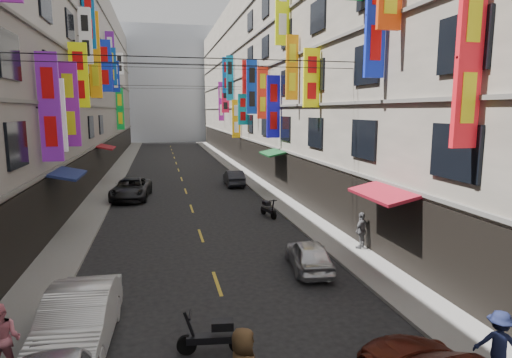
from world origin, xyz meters
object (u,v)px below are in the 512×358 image
car_left_mid (78,321)px  pedestrian_rnear (499,344)px  pedestrian_rfar (362,230)px  car_right_mid (309,255)px  car_left_far (131,189)px  pedestrian_lfar (2,341)px  scooter_far_right (268,209)px  scooter_crossing (214,337)px  car_right_far (234,178)px

car_left_mid → pedestrian_rnear: bearing=-17.9°
pedestrian_rfar → car_right_mid: bearing=-7.1°
car_left_mid → car_left_far: bearing=92.0°
car_right_mid → pedestrian_lfar: bearing=36.0°
scooter_far_right → car_left_far: 10.59m
pedestrian_rfar → scooter_far_right: bearing=-105.8°
scooter_crossing → pedestrian_rnear: (6.05, -2.55, 0.46)m
car_right_far → car_right_mid: bearing=90.0°
car_left_mid → scooter_crossing: bearing=-13.4°
car_left_far → car_right_far: car_left_far is taller
scooter_crossing → car_right_mid: 6.50m
scooter_far_right → pedestrian_rfar: (2.45, -6.79, 0.48)m
scooter_crossing → pedestrian_rfar: size_ratio=1.12×
scooter_crossing → car_right_far: (4.65, 23.98, 0.19)m
scooter_crossing → car_right_mid: car_right_mid is taller
scooter_crossing → car_left_mid: size_ratio=0.39×
car_right_mid → car_left_far: bearing=-57.1°
scooter_far_right → car_left_far: bearing=-53.3°
car_left_far → scooter_crossing: bearing=-75.7°
pedestrian_rfar → pedestrian_lfar: bearing=-6.7°
pedestrian_rnear → pedestrian_rfar: 9.15m
car_left_mid → car_right_far: bearing=73.4°
car_right_mid → pedestrian_rnear: (1.79, -7.45, 0.31)m
pedestrian_lfar → pedestrian_rfar: bearing=34.4°
scooter_crossing → pedestrian_rnear: bearing=-105.2°
car_left_far → pedestrian_rfar: pedestrian_rfar is taller
car_left_mid → pedestrian_rnear: size_ratio=2.96×
scooter_far_right → pedestrian_rnear: pedestrian_rnear is taller
car_right_far → pedestrian_lfar: (-9.40, -24.07, 0.34)m
scooter_far_right → pedestrian_rfar: bearing=97.5°
pedestrian_rnear → scooter_crossing: bearing=13.6°
car_left_mid → pedestrian_rfar: bearing=30.3°
car_left_far → pedestrian_rfar: bearing=-47.4°
scooter_crossing → pedestrian_rnear: size_ratio=1.15×
car_left_far → car_right_far: 8.67m
scooter_far_right → pedestrian_rnear: 15.92m
scooter_crossing → pedestrian_lfar: 4.78m
car_left_far → scooter_far_right: bearing=-35.6°
pedestrian_rfar → car_left_mid: bearing=-7.9°
scooter_far_right → car_left_far: size_ratio=0.35×
scooter_crossing → pedestrian_rnear: 6.58m
scooter_far_right → pedestrian_rnear: (1.25, -15.86, 0.46)m
car_left_mid → pedestrian_lfar: pedestrian_lfar is taller
scooter_crossing → scooter_far_right: 14.16m
car_left_mid → pedestrian_lfar: size_ratio=2.71×
scooter_far_right → car_right_mid: (-0.54, -8.41, 0.15)m
car_left_far → pedestrian_rnear: size_ratio=3.29×
car_right_mid → pedestrian_rfar: bearing=-144.4°
pedestrian_rfar → scooter_crossing: bearing=6.4°
car_left_mid → pedestrian_rnear: pedestrian_rnear is taller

